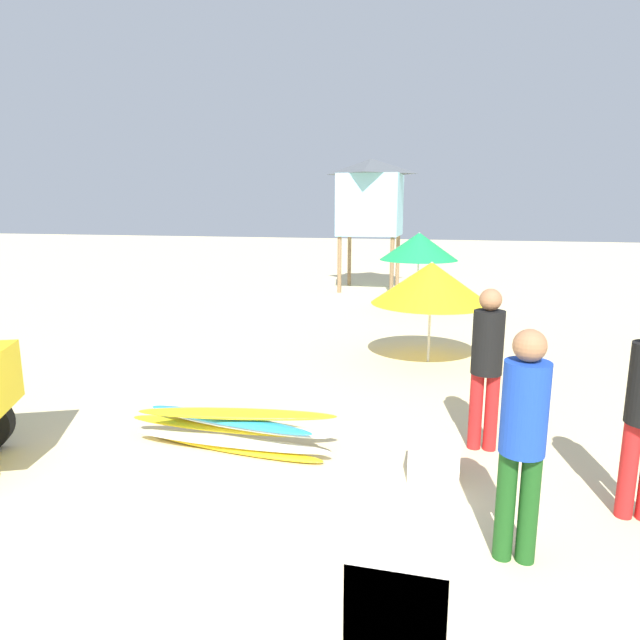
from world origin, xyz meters
The scene contains 9 objects.
ground centered at (0.00, 0.00, 0.00)m, with size 80.00×80.00×0.00m, color beige.
stacked_plastic_chairs centered at (1.97, -0.79, 0.60)m, with size 0.48×0.48×1.02m.
surfboard_pile centered at (-0.06, 1.95, 0.24)m, with size 2.40×0.71×0.48m.
lifeguard_near_center centered at (2.68, 0.71, 1.01)m, with size 0.32×0.32×1.74m.
lifeguard_near_right centered at (2.53, 2.61, 1.00)m, with size 0.32×0.32×1.74m.
lifeguard_tower centered at (-0.42, 13.64, 2.81)m, with size 1.98×1.98×3.93m.
beach_umbrella_left centered at (1.79, 5.91, 1.33)m, with size 1.95×1.95×1.67m.
beach_umbrella_mid centered at (1.26, 10.67, 1.58)m, with size 1.92×1.92×1.91m.
cooler_box centered at (2.06, 1.83, 0.19)m, with size 0.47×0.38×0.38m, color white.
Camera 1 is at (2.17, -3.16, 2.56)m, focal length 30.94 mm.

